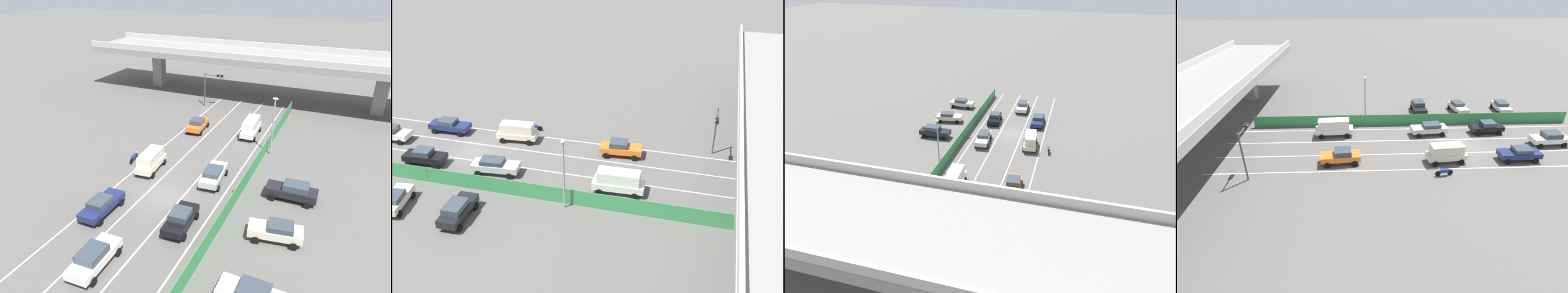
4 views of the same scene
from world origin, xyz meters
The scene contains 21 objects.
ground_plane centered at (0.00, 0.00, 0.00)m, with size 300.00×300.00×0.00m, color #565451.
lane_line_left_edge centered at (-5.14, 6.00, 0.00)m, with size 0.14×48.00×0.01m, color silver.
lane_line_mid_left centered at (-1.71, 6.00, 0.00)m, with size 0.14×48.00×0.01m, color silver.
lane_line_mid_right centered at (1.71, 6.00, 0.00)m, with size 0.14×48.00×0.01m, color silver.
lane_line_right_edge centered at (5.14, 6.00, 0.00)m, with size 0.14×48.00×0.01m, color silver.
elevated_overpass centered at (0.00, 32.00, 6.59)m, with size 57.27×10.84×8.15m.
green_fence centered at (6.53, 6.00, 0.80)m, with size 0.10×44.10×1.59m.
car_sedan_white centered at (-0.09, -9.95, 0.91)m, with size 2.21×4.59×1.65m.
car_sedan_silver centered at (3.36, 4.29, 0.89)m, with size 2.35×4.82×1.57m.
car_van_white centered at (3.51, 16.77, 1.27)m, with size 2.11×4.90×2.25m.
car_sedan_navy centered at (-3.58, -4.53, 0.87)m, with size 2.05×4.63×1.54m.
car_van_cream centered at (-3.59, 3.84, 1.20)m, with size 2.29×4.55×2.12m.
car_taxi_orange centered at (-3.36, 15.55, 0.90)m, with size 2.35×4.48×1.65m.
car_sedan_black centered at (3.51, -3.45, 0.88)m, with size 2.21×4.40×1.62m.
motorcycle centered at (-6.36, 4.74, 0.46)m, with size 0.60×1.94×0.93m.
parked_wagon_silver centered at (10.95, -8.58, 0.88)m, with size 4.27×2.08×1.56m.
parked_sedan_cream centered at (11.00, -1.79, 0.89)m, with size 4.43×2.47×1.58m.
parked_sedan_dark centered at (11.10, 4.32, 0.97)m, with size 4.66×2.04×1.77m.
traffic_light centered at (-5.32, 24.91, 3.74)m, with size 2.97×0.42×5.30m.
street_lamp centered at (7.07, 12.65, 4.17)m, with size 0.60×0.36×6.83m.
traffic_cone centered at (5.90, 3.43, 0.26)m, with size 0.47×0.47×0.56m.
Camera 3 is at (-9.22, 50.74, 24.64)m, focal length 33.22 mm.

